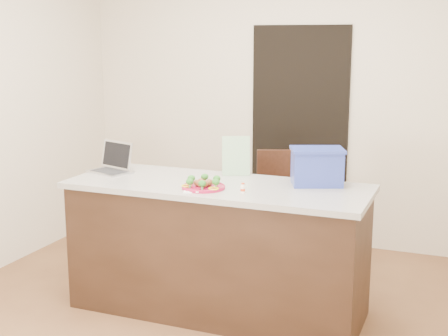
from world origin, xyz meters
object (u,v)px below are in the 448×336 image
at_px(yogurt_bottle, 243,189).
at_px(laptop, 113,164).
at_px(island, 218,248).
at_px(chair, 280,205).
at_px(napkin, 196,190).
at_px(plate, 203,187).
at_px(blue_box, 317,166).

bearing_deg(yogurt_bottle, laptop, 167.12).
xyz_separation_m(island, chair, (0.19, 0.86, 0.11)).
relative_size(napkin, laptop, 0.44).
height_order(plate, blue_box, blue_box).
bearing_deg(plate, napkin, -111.89).
height_order(island, laptop, laptop).
bearing_deg(plate, laptop, 164.01).
height_order(island, chair, chair).
height_order(plate, yogurt_bottle, yogurt_bottle).
distance_m(plate, yogurt_bottle, 0.28).
relative_size(napkin, blue_box, 0.38).
distance_m(plate, blue_box, 0.77).
bearing_deg(yogurt_bottle, plate, 176.73).
height_order(napkin, laptop, laptop).
distance_m(laptop, blue_box, 1.51).
bearing_deg(island, chair, 77.82).
bearing_deg(island, napkin, -104.91).
distance_m(island, blue_box, 0.89).
relative_size(yogurt_bottle, laptop, 0.18).
height_order(napkin, chair, chair).
xyz_separation_m(laptop, chair, (1.05, 0.78, -0.41)).
bearing_deg(island, blue_box, 19.33).
relative_size(island, blue_box, 4.96).
bearing_deg(yogurt_bottle, blue_box, 45.97).
distance_m(island, plate, 0.50).
distance_m(laptop, chair, 1.37).
bearing_deg(yogurt_bottle, island, 144.74).
height_order(yogurt_bottle, chair, chair).
bearing_deg(napkin, island, 75.09).
bearing_deg(island, laptop, 174.71).
xyz_separation_m(plate, blue_box, (0.66, 0.38, 0.11)).
bearing_deg(island, yogurt_bottle, -35.26).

